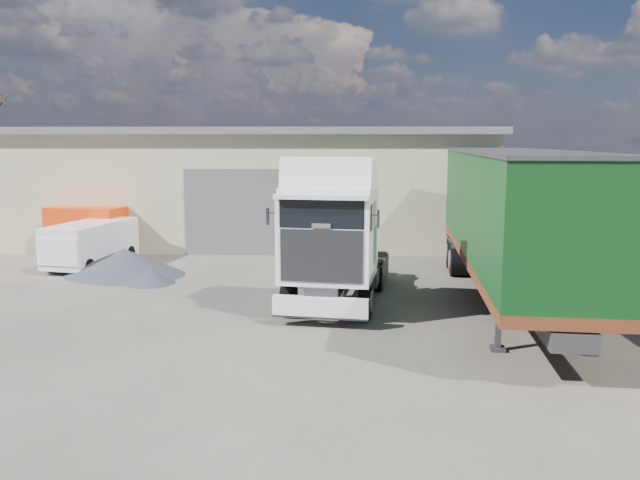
{
  "coord_description": "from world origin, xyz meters",
  "views": [
    {
      "loc": [
        2.57,
        -15.6,
        4.73
      ],
      "look_at": [
        1.89,
        3.0,
        1.77
      ],
      "focal_mm": 35.0,
      "sensor_mm": 36.0,
      "label": 1
    }
  ],
  "objects_px": {
    "tractor_unit": "(334,245)",
    "orange_skip": "(90,234)",
    "panel_van": "(89,244)",
    "box_trailer": "(513,211)"
  },
  "relations": [
    {
      "from": "tractor_unit",
      "to": "panel_van",
      "type": "bearing_deg",
      "value": 158.27
    },
    {
      "from": "box_trailer",
      "to": "panel_van",
      "type": "distance_m",
      "value": 15.43
    },
    {
      "from": "orange_skip",
      "to": "box_trailer",
      "type": "bearing_deg",
      "value": -13.87
    },
    {
      "from": "panel_van",
      "to": "orange_skip",
      "type": "height_order",
      "value": "orange_skip"
    },
    {
      "from": "tractor_unit",
      "to": "box_trailer",
      "type": "bearing_deg",
      "value": 14.9
    },
    {
      "from": "tractor_unit",
      "to": "orange_skip",
      "type": "height_order",
      "value": "tractor_unit"
    },
    {
      "from": "box_trailer",
      "to": "panel_van",
      "type": "height_order",
      "value": "box_trailer"
    },
    {
      "from": "tractor_unit",
      "to": "orange_skip",
      "type": "bearing_deg",
      "value": 150.99
    },
    {
      "from": "panel_van",
      "to": "box_trailer",
      "type": "bearing_deg",
      "value": -7.02
    },
    {
      "from": "tractor_unit",
      "to": "box_trailer",
      "type": "relative_size",
      "value": 0.49
    }
  ]
}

